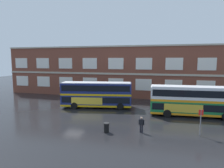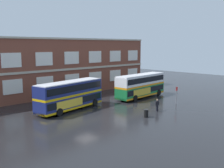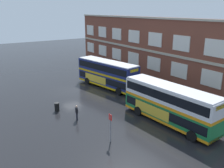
{
  "view_description": "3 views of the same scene",
  "coord_description": "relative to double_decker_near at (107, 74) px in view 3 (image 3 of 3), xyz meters",
  "views": [
    {
      "loc": [
        11.72,
        -23.53,
        7.6
      ],
      "look_at": [
        4.88,
        2.09,
        4.29
      ],
      "focal_mm": 31.25,
      "sensor_mm": 36.0,
      "label": 1
    },
    {
      "loc": [
        -19.65,
        -24.88,
        9.06
      ],
      "look_at": [
        6.52,
        2.09,
        3.52
      ],
      "focal_mm": 42.16,
      "sensor_mm": 36.0,
      "label": 2
    },
    {
      "loc": [
        31.82,
        -13.81,
        11.58
      ],
      "look_at": [
        6.52,
        2.9,
        2.18
      ],
      "focal_mm": 38.85,
      "sensor_mm": 36.0,
      "label": 3
    }
  ],
  "objects": [
    {
      "name": "station_litter_bin",
      "position": [
        4.6,
        -9.95,
        -1.63
      ],
      "size": [
        0.6,
        0.6,
        1.03
      ],
      "color": "black",
      "rests_on": "ground"
    },
    {
      "name": "double_decker_middle",
      "position": [
        14.06,
        -1.21,
        0.0
      ],
      "size": [
        11.14,
        3.4,
        4.07
      ],
      "color": "#197038",
      "rests_on": "ground"
    },
    {
      "name": "brick_terminal_building",
      "position": [
        1.03,
        12.65,
        2.89
      ],
      "size": [
        49.46,
        8.19,
        10.38
      ],
      "color": "brown",
      "rests_on": "ground"
    },
    {
      "name": "waiting_passenger",
      "position": [
        8.15,
        -9.05,
        -1.22
      ],
      "size": [
        0.64,
        0.33,
        1.7
      ],
      "color": "black",
      "rests_on": "ground"
    },
    {
      "name": "ground_plane",
      "position": [
        -1.47,
        -3.33,
        -2.15
      ],
      "size": [
        120.0,
        120.0,
        0.0
      ],
      "primitive_type": "plane",
      "color": "black"
    },
    {
      "name": "bus_stand_flag",
      "position": [
        13.93,
        -8.46,
        -0.51
      ],
      "size": [
        0.44,
        0.1,
        2.7
      ],
      "color": "slate",
      "rests_on": "ground"
    },
    {
      "name": "double_decker_near",
      "position": [
        0.0,
        0.0,
        0.0
      ],
      "size": [
        11.28,
        4.46,
        4.07
      ],
      "color": "navy",
      "rests_on": "ground"
    }
  ]
}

